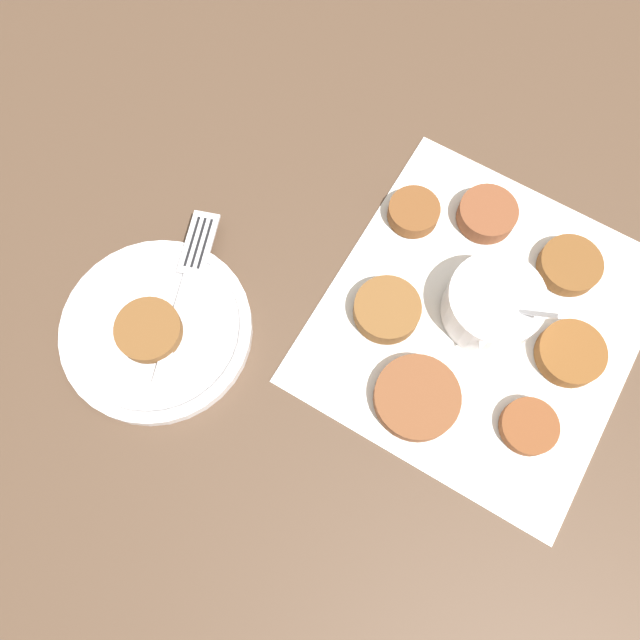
{
  "coord_description": "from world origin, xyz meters",
  "views": [
    {
      "loc": [
        0.29,
        -0.05,
        0.63
      ],
      "look_at": [
        0.1,
        -0.13,
        0.02
      ],
      "focal_mm": 35.0,
      "sensor_mm": 36.0,
      "label": 1
    }
  ],
  "objects_px": {
    "serving_plate": "(156,329)",
    "fork": "(189,276)",
    "sauce_bowl": "(492,306)",
    "fritter_on_plate": "(149,330)"
  },
  "relations": [
    {
      "from": "sauce_bowl",
      "to": "fritter_on_plate",
      "type": "relative_size",
      "value": 1.6
    },
    {
      "from": "serving_plate",
      "to": "fork",
      "type": "relative_size",
      "value": 1.03
    },
    {
      "from": "fritter_on_plate",
      "to": "fork",
      "type": "bearing_deg",
      "value": 172.13
    },
    {
      "from": "sauce_bowl",
      "to": "serving_plate",
      "type": "xyz_separation_m",
      "value": [
        0.15,
        -0.31,
        -0.01
      ]
    },
    {
      "from": "serving_plate",
      "to": "fork",
      "type": "bearing_deg",
      "value": 170.91
    },
    {
      "from": "sauce_bowl",
      "to": "serving_plate",
      "type": "distance_m",
      "value": 0.35
    },
    {
      "from": "sauce_bowl",
      "to": "fork",
      "type": "height_order",
      "value": "sauce_bowl"
    },
    {
      "from": "sauce_bowl",
      "to": "fork",
      "type": "relative_size",
      "value": 0.55
    },
    {
      "from": "fritter_on_plate",
      "to": "fork",
      "type": "xyz_separation_m",
      "value": [
        -0.07,
        0.01,
        -0.01
      ]
    },
    {
      "from": "fritter_on_plate",
      "to": "fork",
      "type": "relative_size",
      "value": 0.35
    }
  ]
}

